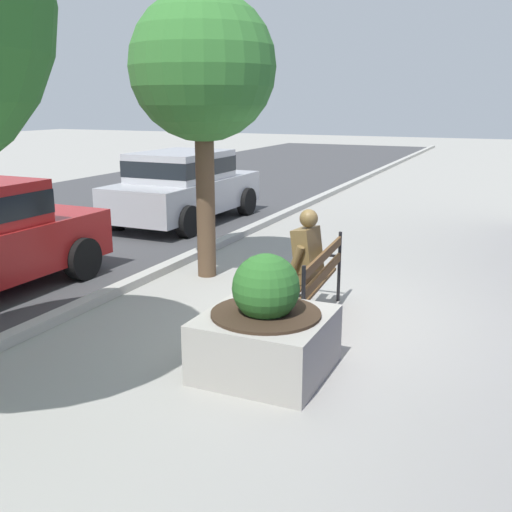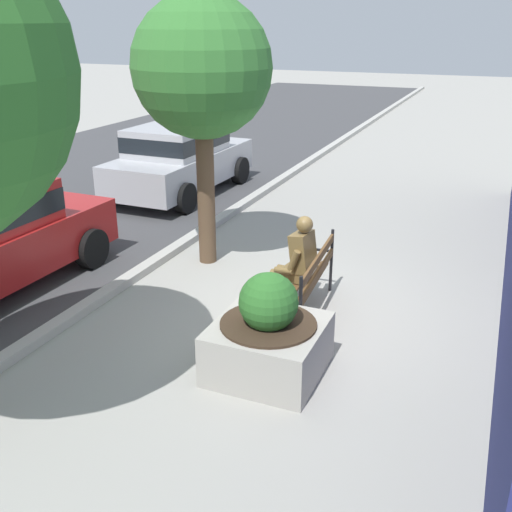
% 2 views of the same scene
% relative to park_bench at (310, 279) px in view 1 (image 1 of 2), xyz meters
% --- Properties ---
extents(ground_plane, '(80.00, 80.00, 0.00)m').
position_rel_park_bench_xyz_m(ground_plane, '(0.11, -0.10, -0.54)').
color(ground_plane, '#9E9B93').
extents(curb_stone, '(60.00, 0.20, 0.12)m').
position_rel_park_bench_xyz_m(curb_stone, '(0.11, 2.80, -0.48)').
color(curb_stone, '#B2AFA8').
rests_on(curb_stone, ground).
extents(park_bench, '(1.83, 0.65, 0.95)m').
position_rel_park_bench_xyz_m(park_bench, '(0.00, 0.00, 0.00)').
color(park_bench, brown).
rests_on(park_bench, ground).
extents(bronze_statue_seated, '(0.71, 0.78, 1.37)m').
position_rel_park_bench_xyz_m(bronze_statue_seated, '(0.10, 0.21, 0.12)').
color(bronze_statue_seated, brown).
rests_on(bronze_statue_seated, ground).
extents(concrete_planter, '(1.19, 1.19, 1.20)m').
position_rel_park_bench_xyz_m(concrete_planter, '(-1.49, -0.06, -0.10)').
color(concrete_planter, '#A8A399').
rests_on(concrete_planter, ground).
extents(street_tree_down_street, '(2.10, 2.10, 4.13)m').
position_rel_park_bench_xyz_m(street_tree_down_street, '(1.24, 2.10, 2.49)').
color(street_tree_down_street, brown).
rests_on(street_tree_down_street, ground).
extents(parked_car_silver, '(4.12, 1.96, 1.56)m').
position_rel_park_bench_xyz_m(parked_car_silver, '(4.69, 4.56, 0.30)').
color(parked_car_silver, '#B7B7BC').
rests_on(parked_car_silver, ground).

